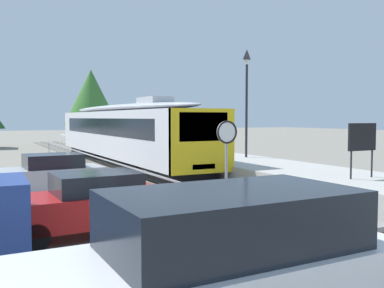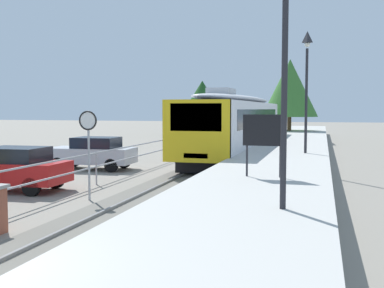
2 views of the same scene
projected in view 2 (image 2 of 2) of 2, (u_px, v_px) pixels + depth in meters
name	position (u px, v px, depth m)	size (l,w,h in m)	color
ground_plane	(180.00, 158.00, 27.50)	(160.00, 160.00, 0.00)	gray
track_rails	(231.00, 159.00, 26.70)	(3.20, 60.00, 0.14)	#6B665B
commuter_train	(238.00, 121.00, 28.49)	(2.82, 19.89, 3.74)	silver
station_platform	(290.00, 153.00, 25.80)	(3.90, 60.00, 0.90)	#B7B5AD
platform_lamp_near_end	(285.00, 16.00, 9.05)	(0.34, 0.34, 5.35)	#232328
platform_lamp_mid_platform	(307.00, 69.00, 20.84)	(0.34, 0.34, 5.35)	#232328
platform_notice_board	(264.00, 132.00, 13.62)	(1.20, 0.08, 1.80)	#232328
speed_limit_sign	(88.00, 133.00, 14.73)	(0.61, 0.10, 2.81)	#9EA0A5
carpark_fence	(96.00, 161.00, 17.90)	(0.06, 36.06, 1.25)	#9EA0A5
parked_hatchback_red	(11.00, 168.00, 16.57)	(4.06, 1.90, 1.53)	red
parked_hatchback_silver	(93.00, 153.00, 22.42)	(4.07, 1.91, 1.53)	#B7BABF
tree_behind_carpark	(202.00, 100.00, 50.24)	(5.00, 5.00, 5.84)	brown
tree_behind_station_far	(290.00, 88.00, 42.49)	(5.00, 5.00, 7.30)	brown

